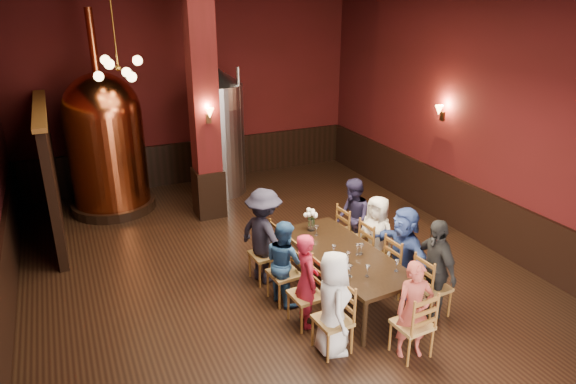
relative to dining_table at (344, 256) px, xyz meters
name	(u,v)px	position (x,y,z in m)	size (l,w,h in m)	color
room	(274,143)	(-0.68, 1.05, 1.56)	(10.00, 10.02, 4.50)	black
wainscot_right	(463,207)	(3.28, 1.05, -0.19)	(0.08, 9.90, 1.00)	black
wainscot_back	(196,161)	(-0.68, 6.01, -0.19)	(7.90, 0.08, 1.00)	black
wainscot_left	(3,303)	(-4.64, 1.05, -0.19)	(0.08, 9.90, 1.00)	black
column	(204,109)	(-0.98, 3.85, 1.56)	(0.58, 0.58, 4.50)	#470F11
partition	(51,174)	(-3.88, 4.25, 0.51)	(0.22, 3.50, 2.40)	black
pendant_cluster	(118,68)	(-2.48, 3.95, 2.41)	(0.90, 0.90, 1.70)	#A57226
sconce_wall	(443,112)	(3.22, 1.85, 1.51)	(0.20, 0.20, 0.36)	black
sconce_column	(208,114)	(-0.98, 3.55, 1.51)	(0.20, 0.20, 0.36)	black
dining_table	(344,256)	(0.00, 0.00, 0.00)	(1.16, 2.46, 0.75)	black
chair_0	(333,320)	(-0.78, -1.06, -0.23)	(0.46, 0.46, 0.92)	brown
person_0	(333,303)	(-0.78, -1.06, 0.03)	(0.70, 0.45, 1.43)	silver
chair_1	(306,295)	(-0.83, -0.39, -0.23)	(0.46, 0.46, 0.92)	brown
person_1	(306,280)	(-0.83, -0.39, 0.01)	(0.51, 0.33, 1.39)	#B51F3A
chair_2	(284,273)	(-0.87, 0.27, -0.23)	(0.46, 0.46, 0.92)	brown
person_2	(284,262)	(-0.87, 0.27, -0.03)	(0.64, 0.31, 1.31)	#274E82
chair_3	(265,254)	(-0.92, 0.94, -0.23)	(0.46, 0.46, 0.92)	brown
person_3	(264,236)	(-0.92, 0.94, 0.10)	(1.02, 0.58, 1.57)	black
chair_4	(432,286)	(0.92, -0.94, -0.23)	(0.46, 0.46, 0.92)	brown
person_4	(434,268)	(0.92, -0.94, 0.06)	(0.88, 0.37, 1.50)	black
chair_5	(402,266)	(0.87, -0.27, -0.23)	(0.46, 0.46, 0.92)	brown
person_5	(403,251)	(0.87, -0.27, 0.02)	(1.32, 0.42, 1.42)	#2E458B
chair_6	(375,248)	(0.83, 0.39, -0.23)	(0.46, 0.46, 0.92)	brown
person_6	(376,236)	(0.83, 0.39, -0.01)	(0.67, 0.43, 1.36)	silver
chair_7	(352,232)	(0.78, 1.06, -0.23)	(0.46, 0.46, 0.92)	brown
person_7	(353,219)	(0.78, 1.06, 0.03)	(0.70, 0.34, 1.43)	#201B37
chair_8	(412,324)	(0.10, -1.55, -0.23)	(0.46, 0.46, 0.92)	brown
person_8	(414,310)	(0.10, -1.55, -0.03)	(0.48, 0.32, 1.33)	#A24136
copper_kettle	(106,141)	(-2.78, 5.01, 0.81)	(1.74, 1.74, 4.12)	black
steel_vessel	(218,131)	(-0.38, 5.04, 0.76)	(1.56, 1.56, 2.90)	#B2B2B7
rose_vase	(311,216)	(-0.11, 0.88, 0.31)	(0.23, 0.23, 0.38)	white
wine_glass_0	(350,271)	(-0.28, -0.63, 0.15)	(0.07, 0.07, 0.17)	white
wine_glass_1	(361,249)	(0.20, -0.15, 0.15)	(0.07, 0.07, 0.17)	white
wine_glass_2	(358,249)	(0.14, -0.14, 0.15)	(0.07, 0.07, 0.17)	white
wine_glass_3	(397,266)	(0.38, -0.78, 0.15)	(0.07, 0.07, 0.17)	white
wine_glass_4	(334,251)	(-0.20, -0.03, 0.15)	(0.07, 0.07, 0.17)	white
wine_glass_5	(367,271)	(-0.07, -0.73, 0.15)	(0.07, 0.07, 0.17)	white
wine_glass_6	(316,230)	(-0.12, 0.69, 0.15)	(0.07, 0.07, 0.17)	white
wine_glass_7	(348,258)	(-0.12, -0.30, 0.15)	(0.07, 0.07, 0.17)	white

